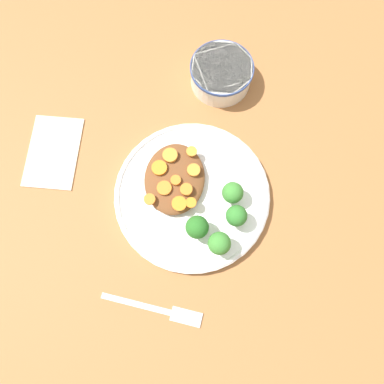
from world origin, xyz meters
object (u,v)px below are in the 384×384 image
(dip_bowl, at_px, (221,73))
(fork, at_px, (161,311))
(napkin, at_px, (53,152))
(plate, at_px, (192,195))

(dip_bowl, relative_size, fork, 0.70)
(dip_bowl, xyz_separation_m, napkin, (-0.18, 0.31, -0.03))
(plate, xyz_separation_m, napkin, (0.07, 0.27, -0.01))
(plate, height_order, dip_bowl, dip_bowl)
(plate, relative_size, dip_bowl, 2.29)
(fork, bearing_deg, plate, 89.12)
(plate, distance_m, dip_bowl, 0.25)
(napkin, bearing_deg, dip_bowl, -60.05)
(plate, height_order, fork, plate)
(plate, relative_size, napkin, 1.90)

